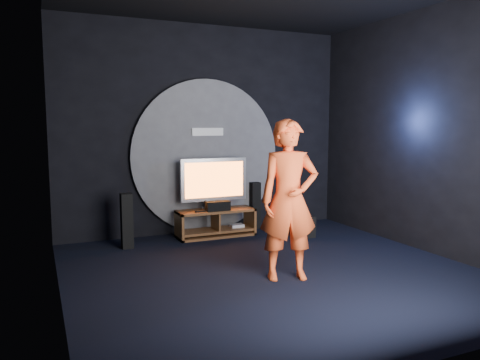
% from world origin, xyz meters
% --- Properties ---
extents(floor, '(5.00, 5.00, 0.00)m').
position_xyz_m(floor, '(0.00, 0.00, 0.00)').
color(floor, black).
rests_on(floor, ground).
extents(back_wall, '(5.00, 0.04, 3.50)m').
position_xyz_m(back_wall, '(0.00, 2.50, 1.75)').
color(back_wall, black).
rests_on(back_wall, ground).
extents(front_wall, '(5.00, 0.04, 3.50)m').
position_xyz_m(front_wall, '(0.00, -2.50, 1.75)').
color(front_wall, black).
rests_on(front_wall, ground).
extents(left_wall, '(0.04, 5.00, 3.50)m').
position_xyz_m(left_wall, '(-2.50, 0.00, 1.75)').
color(left_wall, black).
rests_on(left_wall, ground).
extents(right_wall, '(0.04, 5.00, 3.50)m').
position_xyz_m(right_wall, '(2.50, 0.00, 1.75)').
color(right_wall, black).
rests_on(right_wall, ground).
extents(wall_disc_panel, '(2.60, 0.11, 2.60)m').
position_xyz_m(wall_disc_panel, '(0.00, 2.44, 1.30)').
color(wall_disc_panel, '#515156').
rests_on(wall_disc_panel, ground).
extents(media_console, '(1.29, 0.45, 0.45)m').
position_xyz_m(media_console, '(0.01, 2.05, 0.20)').
color(media_console, brown).
rests_on(media_console, ground).
extents(tv, '(1.14, 0.22, 0.84)m').
position_xyz_m(tv, '(0.00, 2.12, 0.91)').
color(tv, '#AAAAB1').
rests_on(tv, media_console).
extents(center_speaker, '(0.40, 0.15, 0.15)m').
position_xyz_m(center_speaker, '(0.00, 1.95, 0.53)').
color(center_speaker, black).
rests_on(center_speaker, media_console).
extents(remote, '(0.18, 0.05, 0.02)m').
position_xyz_m(remote, '(-0.30, 1.93, 0.46)').
color(remote, black).
rests_on(remote, media_console).
extents(tower_speaker_left, '(0.17, 0.18, 0.83)m').
position_xyz_m(tower_speaker_left, '(-1.47, 1.89, 0.41)').
color(tower_speaker_left, black).
rests_on(tower_speaker_left, ground).
extents(tower_speaker_right, '(0.17, 0.18, 0.83)m').
position_xyz_m(tower_speaker_right, '(0.86, 2.35, 0.41)').
color(tower_speaker_right, black).
rests_on(tower_speaker_right, ground).
extents(subwoofer, '(0.32, 0.32, 0.35)m').
position_xyz_m(subwoofer, '(1.31, 1.44, 0.17)').
color(subwoofer, black).
rests_on(subwoofer, ground).
extents(player, '(0.79, 0.62, 1.91)m').
position_xyz_m(player, '(0.05, -0.29, 0.96)').
color(player, '#E74D1F').
rests_on(player, ground).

